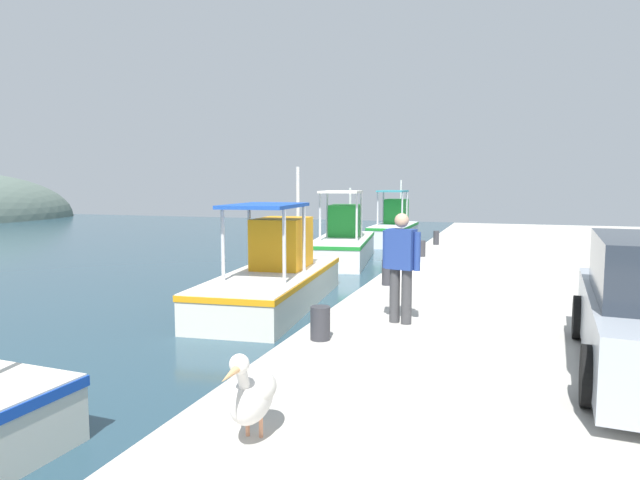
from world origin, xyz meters
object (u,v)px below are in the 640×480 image
fisherman_standing (401,263)px  fishing_boat_third (343,243)px  fishing_boat_second (275,277)px  mooring_bollard_nearest (320,323)px  mooring_bollard_fourth (436,238)px  fishing_boat_fourth (394,229)px  pelican (252,393)px  mooring_bollard_third (422,249)px  mooring_bollard_second (387,272)px

fisherman_standing → fishing_boat_third: bearing=20.6°
fishing_boat_second → fishing_boat_third: 7.83m
mooring_bollard_nearest → mooring_bollard_fourth: 12.60m
fishing_boat_third → fishing_boat_fourth: 6.71m
pelican → fisherman_standing: fisherman_standing is taller
fishing_boat_fourth → mooring_bollard_nearest: fishing_boat_fourth is taller
fisherman_standing → mooring_bollard_nearest: (-1.27, 0.87, -0.71)m
mooring_bollard_third → pelican: bearing=-178.0°
mooring_bollard_second → fisherman_standing: bearing=-164.2°
mooring_bollard_nearest → mooring_bollard_third: mooring_bollard_third is taller
fisherman_standing → mooring_bollard_fourth: 11.39m
mooring_bollard_second → mooring_bollard_third: mooring_bollard_second is taller
pelican → mooring_bollard_fourth: 15.61m
mooring_bollard_nearest → mooring_bollard_second: mooring_bollard_second is taller
fishing_boat_fourth → mooring_bollard_second: fishing_boat_fourth is taller
fishing_boat_fourth → fisherman_standing: 18.78m
mooring_bollard_second → mooring_bollard_nearest: bearing=-180.0°
fishing_boat_fourth → pelican: fishing_boat_fourth is taller
pelican → fisherman_standing: bearing=-6.0°
fishing_boat_second → fishing_boat_third: (7.81, 0.58, 0.03)m
fishing_boat_third → pelican: bearing=-166.1°
fisherman_standing → mooring_bollard_fourth: bearing=4.4°
mooring_bollard_second → mooring_bollard_third: bearing=0.0°
mooring_bollard_third → mooring_bollard_fourth: 3.36m
fisherman_standing → mooring_bollard_third: (7.98, 0.87, -0.70)m
mooring_bollard_nearest → mooring_bollard_third: bearing=0.0°
fishing_boat_third → mooring_bollard_second: 9.29m
fisherman_standing → mooring_bollard_nearest: 1.69m
fishing_boat_third → mooring_bollard_nearest: size_ratio=13.04×
fishing_boat_fourth → fishing_boat_second: bearing=179.9°
mooring_bollard_second → mooring_bollard_fourth: 8.25m
fishing_boat_third → mooring_bollard_fourth: fishing_boat_third is taller
fisherman_standing → mooring_bollard_fourth: size_ratio=3.46×
fishing_boat_third → pelican: (-15.95, -3.95, 0.48)m
fisherman_standing → mooring_bollard_fourth: (11.34, 0.87, -0.69)m
mooring_bollard_nearest → mooring_bollard_second: bearing=0.0°
fishing_boat_fourth → mooring_bollard_third: (-10.39, -2.91, 0.30)m
mooring_bollard_second → fishing_boat_third: bearing=22.3°
pelican → mooring_bollard_nearest: 3.03m
pelican → mooring_bollard_second: 7.37m
fishing_boat_second → mooring_bollard_fourth: 8.03m
mooring_bollard_nearest → mooring_bollard_third: 9.25m
fishing_boat_second → fisherman_standing: size_ratio=3.72×
fishing_boat_second → pelican: size_ratio=6.56×
fishing_boat_third → fisherman_standing: bearing=-159.4°
pelican → mooring_bollard_second: pelican is taller
pelican → mooring_bollard_third: pelican is taller
fisherman_standing → mooring_bollard_third: size_ratio=3.60×
mooring_bollard_nearest → fisherman_standing: bearing=-34.5°
fishing_boat_second → mooring_bollard_third: 5.06m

